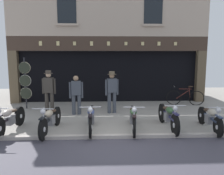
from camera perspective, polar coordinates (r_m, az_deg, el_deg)
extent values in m
cube|color=gray|center=(11.49, -0.77, -4.03)|extent=(21.85, 10.00, 0.08)
cube|color=#AEA39B|center=(6.75, 0.45, -12.55)|extent=(21.85, 0.16, 0.18)
cube|color=black|center=(13.57, -1.06, 3.59)|extent=(9.06, 4.00, 2.60)
cube|color=brown|center=(12.27, -23.37, 2.41)|extent=(0.44, 0.36, 2.60)
cube|color=brown|center=(12.51, 21.30, 2.62)|extent=(0.44, 0.36, 2.60)
cube|color=black|center=(11.82, -0.86, 3.52)|extent=(8.67, 0.03, 2.18)
cube|color=#3D2D23|center=(11.36, -0.82, 11.00)|extent=(9.85, 0.24, 0.70)
cube|color=#DBC684|center=(11.61, -17.61, 10.56)|extent=(0.14, 0.03, 0.21)
cube|color=#DBC684|center=(11.43, -13.49, 10.76)|extent=(0.14, 0.03, 0.21)
cube|color=#DBC684|center=(11.30, -9.44, 10.91)|extent=(0.14, 0.03, 0.18)
cube|color=#DBC684|center=(11.23, -5.19, 11.00)|extent=(0.14, 0.03, 0.21)
cube|color=#DBC684|center=(11.23, -0.89, 11.04)|extent=(0.14, 0.03, 0.19)
cube|color=#DBC684|center=(11.28, 3.54, 11.01)|extent=(0.14, 0.03, 0.16)
cube|color=#DBC684|center=(11.39, 7.74, 10.92)|extent=(0.14, 0.03, 0.17)
cube|color=#DBC684|center=(11.56, 11.77, 10.79)|extent=(0.14, 0.03, 0.18)
cube|color=#DBC684|center=(11.79, 15.72, 10.60)|extent=(0.14, 0.03, 0.16)
cube|color=#B8A38F|center=(11.62, -0.85, 18.82)|extent=(9.85, 0.40, 2.47)
cube|color=black|center=(11.53, -11.35, 18.75)|extent=(0.90, 0.02, 1.30)
cube|color=#B8A38F|center=(11.39, -11.28, 15.32)|extent=(1.10, 0.12, 0.10)
cube|color=black|center=(11.67, 10.38, 18.65)|extent=(0.90, 0.02, 1.30)
cube|color=#B8A38F|center=(11.53, 10.32, 15.26)|extent=(1.10, 0.12, 0.10)
cylinder|color=black|center=(8.41, -22.26, -6.69)|extent=(0.14, 0.66, 0.66)
cylinder|color=silver|center=(8.41, -22.26, -6.69)|extent=(0.12, 0.15, 0.14)
cube|color=black|center=(7.80, -24.36, -7.04)|extent=(0.18, 1.23, 0.07)
cube|color=slate|center=(7.82, -24.33, -7.54)|extent=(0.23, 0.34, 0.26)
ellipsoid|color=#A99A91|center=(7.62, -24.99, -5.89)|extent=(0.26, 0.48, 0.20)
ellipsoid|color=#38281E|center=(7.97, -23.66, -5.36)|extent=(0.23, 0.32, 0.10)
cylinder|color=black|center=(6.78, -17.01, -10.07)|extent=(0.12, 0.64, 0.64)
cylinder|color=silver|center=(6.78, -17.01, -10.07)|extent=(0.11, 0.15, 0.14)
cylinder|color=black|center=(8.07, -13.67, -6.98)|extent=(0.13, 0.64, 0.64)
cylinder|color=silver|center=(8.07, -13.67, -6.98)|extent=(0.12, 0.15, 0.14)
cube|color=black|center=(7.38, -15.22, -7.50)|extent=(0.18, 1.31, 0.07)
cube|color=slate|center=(7.40, -15.20, -8.02)|extent=(0.23, 0.34, 0.26)
ellipsoid|color=tan|center=(7.17, -15.69, -6.33)|extent=(0.26, 0.48, 0.20)
ellipsoid|color=#38281E|center=(7.57, -14.69, -5.68)|extent=(0.22, 0.32, 0.10)
cube|color=black|center=(6.68, -17.13, -7.30)|extent=(0.13, 0.37, 0.04)
sphere|color=silver|center=(6.69, -17.02, -5.84)|extent=(0.15, 0.15, 0.15)
cylinder|color=silver|center=(6.67, -17.05, -5.18)|extent=(0.62, 0.08, 0.02)
cylinder|color=silver|center=(6.73, -17.00, -7.62)|extent=(0.06, 0.24, 0.62)
cylinder|color=black|center=(6.67, -5.47, -9.92)|extent=(0.08, 0.66, 0.66)
cylinder|color=silver|center=(6.67, -5.47, -9.92)|extent=(0.10, 0.15, 0.15)
cylinder|color=black|center=(7.96, -5.07, -6.89)|extent=(0.09, 0.66, 0.66)
cylinder|color=silver|center=(7.96, -5.07, -6.89)|extent=(0.11, 0.15, 0.15)
cube|color=black|center=(7.28, -5.26, -7.37)|extent=(0.08, 1.24, 0.07)
cube|color=slate|center=(7.30, -5.26, -7.89)|extent=(0.20, 0.32, 0.26)
ellipsoid|color=navy|center=(7.08, -5.33, -6.16)|extent=(0.23, 0.46, 0.20)
ellipsoid|color=#38281E|center=(7.47, -5.21, -5.54)|extent=(0.20, 0.30, 0.10)
cube|color=black|center=(6.57, -5.51, -7.01)|extent=(0.10, 0.36, 0.04)
sphere|color=silver|center=(6.59, -5.51, -5.62)|extent=(0.15, 0.15, 0.15)
cylinder|color=silver|center=(6.58, -5.52, -4.95)|extent=(0.62, 0.03, 0.02)
cylinder|color=silver|center=(6.63, -5.49, -7.43)|extent=(0.04, 0.28, 0.61)
cylinder|color=black|center=(6.73, 5.61, -9.90)|extent=(0.12, 0.64, 0.63)
cylinder|color=silver|center=(6.73, 5.61, -9.90)|extent=(0.11, 0.15, 0.14)
cylinder|color=black|center=(8.06, 5.07, -6.82)|extent=(0.13, 0.64, 0.63)
cylinder|color=silver|center=(8.06, 5.07, -6.82)|extent=(0.12, 0.15, 0.14)
cube|color=black|center=(7.36, 5.33, -7.33)|extent=(0.18, 1.28, 0.07)
cube|color=slate|center=(7.38, 5.32, -7.85)|extent=(0.23, 0.34, 0.26)
ellipsoid|color=#31502F|center=(7.15, 5.41, -6.14)|extent=(0.26, 0.48, 0.20)
ellipsoid|color=#38281E|center=(7.56, 5.25, -5.50)|extent=(0.22, 0.32, 0.10)
cube|color=black|center=(6.64, 5.65, -7.14)|extent=(0.13, 0.37, 0.04)
sphere|color=silver|center=(6.65, 5.64, -5.64)|extent=(0.15, 0.15, 0.15)
cylinder|color=silver|center=(6.63, 5.65, -4.97)|extent=(0.62, 0.08, 0.02)
cylinder|color=silver|center=(6.69, 5.62, -7.43)|extent=(0.06, 0.25, 0.61)
cylinder|color=black|center=(7.04, 15.66, -9.18)|extent=(0.08, 0.68, 0.68)
cylinder|color=silver|center=(7.04, 15.66, -9.18)|extent=(0.10, 0.15, 0.15)
cylinder|color=black|center=(8.34, 12.48, -6.31)|extent=(0.09, 0.68, 0.68)
cylinder|color=silver|center=(8.34, 12.48, -6.31)|extent=(0.11, 0.15, 0.15)
cube|color=#292950|center=(7.65, 13.96, -6.76)|extent=(0.09, 1.31, 0.07)
cube|color=slate|center=(7.67, 13.94, -7.26)|extent=(0.21, 0.32, 0.26)
ellipsoid|color=#294A29|center=(7.45, 14.40, -5.61)|extent=(0.23, 0.46, 0.20)
ellipsoid|color=#38281E|center=(7.85, 13.45, -5.01)|extent=(0.20, 0.30, 0.10)
cube|color=#292950|center=(6.94, 15.77, -6.36)|extent=(0.11, 0.36, 0.04)
sphere|color=silver|center=(6.96, 15.66, -5.10)|extent=(0.15, 0.15, 0.15)
cylinder|color=silver|center=(6.94, 15.69, -4.46)|extent=(0.62, 0.03, 0.02)
cylinder|color=silver|center=(6.99, 15.65, -6.81)|extent=(0.04, 0.24, 0.62)
cylinder|color=black|center=(7.42, 25.23, -9.05)|extent=(0.11, 0.61, 0.60)
cylinder|color=silver|center=(7.42, 25.23, -9.05)|extent=(0.11, 0.14, 0.13)
cylinder|color=black|center=(8.59, 21.73, -6.53)|extent=(0.12, 0.61, 0.60)
cylinder|color=silver|center=(8.59, 21.73, -6.53)|extent=(0.12, 0.14, 0.13)
cube|color=#26324D|center=(7.97, 23.40, -6.87)|extent=(0.15, 1.21, 0.07)
cube|color=slate|center=(7.99, 23.37, -7.35)|extent=(0.22, 0.33, 0.26)
ellipsoid|color=#A79E8E|center=(7.78, 23.91, -5.74)|extent=(0.25, 0.47, 0.20)
ellipsoid|color=#38281E|center=(8.14, 22.85, -5.22)|extent=(0.22, 0.31, 0.10)
cube|color=#26324D|center=(7.34, 25.39, -6.64)|extent=(0.12, 0.37, 0.04)
sphere|color=silver|center=(7.35, 25.29, -5.18)|extent=(0.15, 0.15, 0.15)
cylinder|color=silver|center=(7.33, 25.33, -4.57)|extent=(0.62, 0.07, 0.02)
cylinder|color=silver|center=(7.38, 25.25, -6.80)|extent=(0.06, 0.29, 0.60)
cylinder|color=#38332D|center=(9.63, -14.87, -3.75)|extent=(0.15, 0.15, 0.90)
cylinder|color=#38332D|center=(9.70, -16.11, -3.71)|extent=(0.15, 0.15, 0.90)
cube|color=#38332D|center=(9.54, -15.66, 0.60)|extent=(0.40, 0.25, 0.61)
cube|color=white|center=(9.64, -15.46, 1.12)|extent=(0.14, 0.03, 0.34)
cube|color=navy|center=(9.65, -15.44, 1.06)|extent=(0.05, 0.02, 0.32)
cylinder|color=#38332D|center=(9.47, -14.30, 0.32)|extent=(0.09, 0.09, 0.62)
cylinder|color=#38332D|center=(9.62, -16.98, 0.33)|extent=(0.09, 0.09, 0.62)
sphere|color=beige|center=(9.49, -15.76, 3.11)|extent=(0.21, 0.21, 0.21)
cylinder|color=#4C4238|center=(9.49, -15.77, 3.45)|extent=(0.36, 0.36, 0.01)
cylinder|color=#4C4238|center=(9.48, -15.79, 3.80)|extent=(0.22, 0.22, 0.12)
cylinder|color=#3D424C|center=(9.30, -8.28, -4.23)|extent=(0.15, 0.15, 0.82)
cylinder|color=#3D424C|center=(9.30, -9.64, -4.26)|extent=(0.15, 0.15, 0.82)
cube|color=#3D424C|center=(9.18, -9.06, -0.14)|extent=(0.40, 0.26, 0.56)
cube|color=silver|center=(9.28, -9.07, 0.37)|extent=(0.14, 0.04, 0.32)
cube|color=brown|center=(9.30, -9.07, 0.31)|extent=(0.05, 0.02, 0.29)
cylinder|color=#3D424C|center=(9.20, -7.58, -0.62)|extent=(0.09, 0.09, 0.65)
cylinder|color=#3D424C|center=(9.19, -10.51, -0.69)|extent=(0.09, 0.09, 0.65)
sphere|color=#9E7A5B|center=(9.13, -9.11, 2.31)|extent=(0.21, 0.21, 0.21)
cylinder|color=#3D424C|center=(9.42, 0.61, -3.76)|extent=(0.15, 0.15, 0.89)
cylinder|color=#3D424C|center=(9.36, -0.69, -3.83)|extent=(0.15, 0.15, 0.89)
cube|color=#3D424C|center=(9.27, -0.04, 0.52)|extent=(0.42, 0.30, 0.57)
cube|color=silver|center=(9.37, -0.22, 1.03)|extent=(0.14, 0.05, 0.32)
cube|color=brown|center=(9.38, -0.24, 0.97)|extent=(0.05, 0.02, 0.30)
cylinder|color=#3D424C|center=(9.34, 1.35, 0.11)|extent=(0.09, 0.09, 0.65)
cylinder|color=#3D424C|center=(9.22, -1.45, 0.01)|extent=(0.09, 0.09, 0.65)
sphere|color=#9E7A5B|center=(9.22, -0.04, 3.01)|extent=(0.21, 0.21, 0.21)
cylinder|color=brown|center=(9.22, -0.04, 3.37)|extent=(0.36, 0.36, 0.01)
cylinder|color=brown|center=(9.21, -0.04, 3.73)|extent=(0.22, 0.22, 0.12)
cylinder|color=#232328|center=(10.77, -21.00, 0.98)|extent=(0.06, 0.06, 2.29)
cylinder|color=#23281E|center=(10.69, -21.23, 4.67)|extent=(0.49, 0.03, 0.49)
torus|color=beige|center=(10.71, -21.20, 4.68)|extent=(0.52, 0.04, 0.52)
cylinder|color=#23281E|center=(10.74, -21.07, 1.62)|extent=(0.49, 0.03, 0.49)
torus|color=silver|center=(10.75, -21.05, 1.63)|extent=(0.52, 0.04, 0.52)
cylinder|color=#23281E|center=(10.82, -20.91, -1.39)|extent=(0.49, 0.03, 0.49)
torus|color=beige|center=(10.83, -20.89, -1.38)|extent=(0.52, 0.04, 0.52)
cube|color=beige|center=(11.98, 11.38, 5.32)|extent=(0.75, 0.02, 1.12)
cube|color=#1E3323|center=(11.95, 11.46, 7.51)|extent=(0.75, 0.01, 0.20)
torus|color=black|center=(11.40, 15.30, -2.48)|extent=(0.71, 0.17, 0.72)
torus|color=black|center=(11.58, 20.55, -2.56)|extent=(0.71, 0.17, 0.72)
cylinder|color=#4C1E19|center=(11.43, 17.46, -1.63)|extent=(0.62, 0.15, 0.47)
cylinder|color=#4C1E19|center=(11.40, 18.05, -0.35)|extent=(0.58, 0.14, 0.03)
cylinder|color=#4C1E19|center=(11.46, 18.96, -1.06)|extent=(0.10, 0.05, 0.52)
ellipsoid|color=#332319|center=(11.43, 19.23, 0.22)|extent=(0.26, 0.16, 0.06)
cylinder|color=silver|center=(11.31, 15.41, 0.31)|extent=(0.11, 0.49, 0.02)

